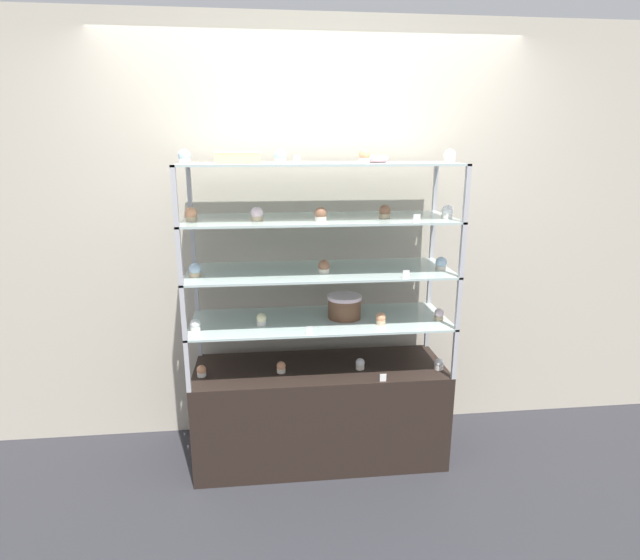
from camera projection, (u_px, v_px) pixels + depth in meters
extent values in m
plane|color=#2D2D33|center=(320.00, 454.00, 3.11)|extent=(20.00, 20.00, 0.00)
cube|color=beige|center=(313.00, 238.00, 3.16)|extent=(8.00, 0.05, 2.60)
cube|color=black|center=(320.00, 411.00, 3.04)|extent=(1.48, 0.51, 0.60)
cube|color=#B7B7BC|center=(199.00, 333.00, 3.08)|extent=(0.02, 0.02, 0.29)
cube|color=#B7B7BC|center=(427.00, 324.00, 3.23)|extent=(0.02, 0.02, 0.29)
cube|color=#B7B7BC|center=(187.00, 366.00, 2.61)|extent=(0.02, 0.02, 0.29)
cube|color=#B7B7BC|center=(455.00, 354.00, 2.77)|extent=(0.02, 0.02, 0.29)
cube|color=#B2C6C1|center=(320.00, 320.00, 2.89)|extent=(1.48, 0.51, 0.01)
cube|color=#B7B7BC|center=(196.00, 287.00, 3.00)|extent=(0.02, 0.02, 0.29)
cube|color=#B7B7BC|center=(430.00, 281.00, 3.16)|extent=(0.02, 0.02, 0.29)
cube|color=#B7B7BC|center=(183.00, 313.00, 2.54)|extent=(0.02, 0.02, 0.29)
cube|color=#B7B7BC|center=(459.00, 304.00, 2.69)|extent=(0.02, 0.02, 0.29)
cube|color=#B2C6C1|center=(320.00, 271.00, 2.81)|extent=(1.48, 0.51, 0.01)
cube|color=#B7B7BC|center=(193.00, 239.00, 2.93)|extent=(0.02, 0.02, 0.29)
cube|color=#B7B7BC|center=(433.00, 235.00, 3.08)|extent=(0.02, 0.02, 0.29)
cube|color=#B7B7BC|center=(179.00, 256.00, 2.46)|extent=(0.02, 0.02, 0.29)
cube|color=#B7B7BC|center=(463.00, 250.00, 2.61)|extent=(0.02, 0.02, 0.29)
cube|color=#B2C6C1|center=(320.00, 219.00, 2.73)|extent=(1.48, 0.51, 0.01)
cube|color=#B7B7BC|center=(189.00, 188.00, 2.85)|extent=(0.02, 0.02, 0.29)
cube|color=#B7B7BC|center=(435.00, 186.00, 3.00)|extent=(0.02, 0.02, 0.29)
cube|color=#B7B7BC|center=(175.00, 196.00, 2.39)|extent=(0.02, 0.02, 0.29)
cube|color=#B7B7BC|center=(467.00, 193.00, 2.54)|extent=(0.02, 0.02, 0.29)
cube|color=#B2C6C1|center=(320.00, 164.00, 2.66)|extent=(1.48, 0.51, 0.01)
cylinder|color=brown|center=(344.00, 308.00, 2.90)|extent=(0.19, 0.19, 0.11)
cylinder|color=silver|center=(345.00, 297.00, 2.88)|extent=(0.20, 0.20, 0.02)
cube|color=#DBBC84|center=(238.00, 158.00, 2.55)|extent=(0.22, 0.17, 0.05)
cube|color=#F4EAB2|center=(238.00, 152.00, 2.54)|extent=(0.23, 0.18, 0.01)
cylinder|color=white|center=(202.00, 374.00, 2.83)|extent=(0.05, 0.05, 0.03)
sphere|color=#E5996B|center=(201.00, 370.00, 2.82)|extent=(0.05, 0.05, 0.05)
cylinder|color=beige|center=(281.00, 370.00, 2.88)|extent=(0.05, 0.05, 0.03)
sphere|color=#E5996B|center=(281.00, 366.00, 2.87)|extent=(0.05, 0.05, 0.05)
cylinder|color=beige|center=(360.00, 367.00, 2.92)|extent=(0.05, 0.05, 0.03)
sphere|color=white|center=(360.00, 363.00, 2.91)|extent=(0.05, 0.05, 0.05)
cylinder|color=white|center=(439.00, 367.00, 2.92)|extent=(0.05, 0.05, 0.03)
sphere|color=white|center=(439.00, 363.00, 2.91)|extent=(0.05, 0.05, 0.05)
cube|color=white|center=(383.00, 378.00, 2.76)|extent=(0.04, 0.00, 0.04)
cylinder|color=white|center=(196.00, 329.00, 2.70)|extent=(0.05, 0.05, 0.03)
sphere|color=white|center=(195.00, 324.00, 2.69)|extent=(0.06, 0.06, 0.06)
cylinder|color=white|center=(261.00, 323.00, 2.79)|extent=(0.05, 0.05, 0.03)
sphere|color=#F4EAB2|center=(261.00, 318.00, 2.78)|extent=(0.06, 0.06, 0.06)
cylinder|color=#CCB28C|center=(381.00, 322.00, 2.80)|extent=(0.05, 0.05, 0.03)
sphere|color=#E5996B|center=(381.00, 317.00, 2.79)|extent=(0.06, 0.06, 0.06)
cylinder|color=#CCB28C|center=(439.00, 318.00, 2.87)|extent=(0.05, 0.05, 0.03)
sphere|color=silver|center=(439.00, 313.00, 2.86)|extent=(0.06, 0.06, 0.06)
cube|color=white|center=(309.00, 331.00, 2.64)|extent=(0.04, 0.00, 0.04)
cylinder|color=#CCB28C|center=(195.00, 274.00, 2.66)|extent=(0.06, 0.06, 0.02)
sphere|color=silver|center=(195.00, 269.00, 2.65)|extent=(0.06, 0.06, 0.06)
cylinder|color=beige|center=(324.00, 271.00, 2.74)|extent=(0.06, 0.06, 0.02)
sphere|color=#8C5B42|center=(324.00, 265.00, 2.73)|extent=(0.06, 0.06, 0.06)
cylinder|color=beige|center=(441.00, 268.00, 2.81)|extent=(0.06, 0.06, 0.02)
sphere|color=silver|center=(441.00, 263.00, 2.80)|extent=(0.06, 0.06, 0.06)
cube|color=white|center=(406.00, 274.00, 2.62)|extent=(0.04, 0.00, 0.04)
cylinder|color=#CCB28C|center=(191.00, 219.00, 2.60)|extent=(0.06, 0.06, 0.02)
sphere|color=#E5996B|center=(191.00, 213.00, 2.60)|extent=(0.06, 0.06, 0.06)
cylinder|color=#CCB28C|center=(257.00, 218.00, 2.62)|extent=(0.06, 0.06, 0.02)
sphere|color=silver|center=(257.00, 213.00, 2.61)|extent=(0.06, 0.06, 0.06)
cylinder|color=beige|center=(321.00, 219.00, 2.61)|extent=(0.06, 0.06, 0.02)
sphere|color=#8C5B42|center=(321.00, 213.00, 2.60)|extent=(0.06, 0.06, 0.06)
cylinder|color=#CCB28C|center=(385.00, 216.00, 2.72)|extent=(0.06, 0.06, 0.02)
sphere|color=#8C5B42|center=(385.00, 210.00, 2.71)|extent=(0.06, 0.06, 0.06)
cylinder|color=white|center=(447.00, 216.00, 2.70)|extent=(0.06, 0.06, 0.02)
sphere|color=white|center=(448.00, 211.00, 2.70)|extent=(0.06, 0.06, 0.06)
cube|color=white|center=(417.00, 218.00, 2.55)|extent=(0.04, 0.00, 0.04)
cylinder|color=white|center=(185.00, 161.00, 2.48)|extent=(0.06, 0.06, 0.02)
sphere|color=silver|center=(184.00, 155.00, 2.47)|extent=(0.06, 0.06, 0.06)
cylinder|color=white|center=(280.00, 161.00, 2.51)|extent=(0.06, 0.06, 0.02)
sphere|color=silver|center=(280.00, 155.00, 2.50)|extent=(0.06, 0.06, 0.06)
cylinder|color=white|center=(364.00, 160.00, 2.64)|extent=(0.06, 0.06, 0.02)
sphere|color=#E5996B|center=(364.00, 155.00, 2.63)|extent=(0.06, 0.06, 0.06)
cylinder|color=beige|center=(449.00, 161.00, 2.61)|extent=(0.06, 0.06, 0.02)
sphere|color=white|center=(450.00, 155.00, 2.61)|extent=(0.06, 0.06, 0.06)
cube|color=white|center=(297.00, 160.00, 2.41)|extent=(0.04, 0.00, 0.04)
torus|color=#EFB2BC|center=(376.00, 159.00, 2.74)|extent=(0.14, 0.14, 0.04)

